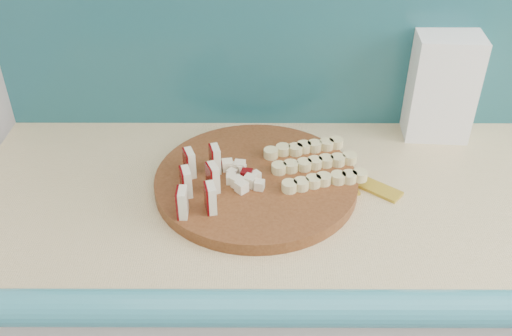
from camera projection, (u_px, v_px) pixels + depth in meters
name	position (u px, v px, depth m)	size (l,w,h in m)	color
backsplash	(496.00, 21.00, 1.24)	(2.20, 0.02, 0.50)	teal
cutting_board	(256.00, 181.00, 1.16)	(0.41, 0.41, 0.03)	#4B2510
apple_wedges	(199.00, 180.00, 1.09)	(0.08, 0.18, 0.06)	beige
apple_chunks	(244.00, 174.00, 1.14)	(0.07, 0.07, 0.02)	#F9EBC7
banana_slices	(315.00, 163.00, 1.17)	(0.21, 0.19, 0.02)	#D5C582
flour_bag	(442.00, 87.00, 1.27)	(0.14, 0.10, 0.24)	white
canister	(431.00, 106.00, 1.32)	(0.07, 0.07, 0.11)	white
banana_peel	(331.00, 177.00, 1.18)	(0.24, 0.20, 0.01)	gold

